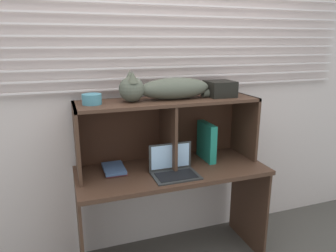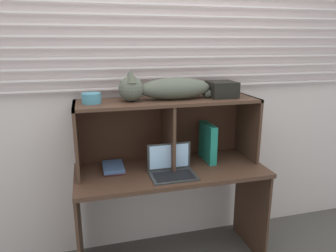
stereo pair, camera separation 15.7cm
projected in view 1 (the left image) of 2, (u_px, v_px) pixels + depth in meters
The scene contains 9 objects.
back_panel_with_blinds at pixel (158, 90), 2.36m from camera, with size 4.40×0.08×2.50m.
desk at pixel (172, 188), 2.24m from camera, with size 1.33×0.56×0.75m.
hutch_shelf_unit at pixel (166, 119), 2.23m from camera, with size 1.28×0.36×0.48m.
cat at pixel (166, 88), 2.13m from camera, with size 0.87×0.18×0.21m.
laptop at pixel (174, 169), 2.10m from camera, with size 0.31×0.22×0.20m.
binder_upright at pixel (206, 141), 2.34m from camera, with size 0.05×0.24×0.28m, color #1F7E6A.
book_stack at pixel (114, 169), 2.15m from camera, with size 0.15×0.24×0.04m.
small_basket at pixel (92, 99), 1.99m from camera, with size 0.12×0.12×0.07m, color teal.
storage_box at pixel (220, 89), 2.27m from camera, with size 0.19×0.19×0.11m, color black.
Camera 1 is at (-0.70, -1.69, 1.61)m, focal length 33.31 mm.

